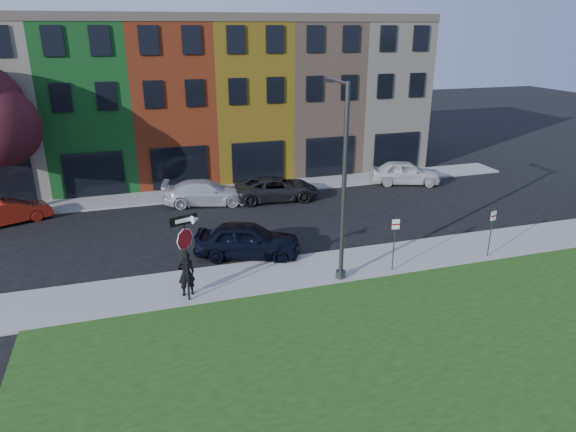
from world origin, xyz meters
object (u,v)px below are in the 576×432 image
object	(u,v)px
sedan_near	(248,240)
street_lamp	(342,184)
man	(186,273)
stop_sign	(185,241)

from	to	relation	value
sedan_near	street_lamp	xyz separation A→B (m)	(3.09, -3.18, 3.24)
sedan_near	street_lamp	world-z (taller)	street_lamp
man	stop_sign	bearing A→B (deg)	83.16
man	sedan_near	world-z (taller)	man
man	street_lamp	world-z (taller)	street_lamp
sedan_near	street_lamp	distance (m)	5.49
man	sedan_near	xyz separation A→B (m)	(3.04, 2.98, -0.22)
man	sedan_near	size ratio (longest dim) A/B	0.36
stop_sign	street_lamp	size ratio (longest dim) A/B	0.43
stop_sign	sedan_near	xyz separation A→B (m)	(3.03, 3.41, -1.71)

